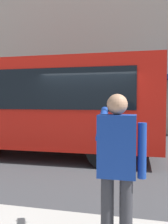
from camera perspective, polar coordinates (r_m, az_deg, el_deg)
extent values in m
plane|color=#38383A|center=(7.14, 2.02, -11.77)|extent=(60.00, 60.00, 0.00)
cube|color=#A89E8E|center=(14.30, 7.39, 19.79)|extent=(28.00, 0.80, 12.00)
cube|color=red|center=(8.21, -15.08, 2.01)|extent=(9.00, 2.50, 2.60)
cylinder|color=black|center=(8.50, 7.03, -6.02)|extent=(1.00, 0.28, 1.00)
cylinder|color=black|center=(6.35, 5.07, -8.96)|extent=(1.00, 0.28, 1.00)
cylinder|color=#2D2D33|center=(2.80, 10.01, -23.11)|extent=(0.14, 0.14, 0.82)
cylinder|color=#2D2D33|center=(2.81, 5.59, -22.94)|extent=(0.14, 0.14, 0.82)
cube|color=navy|center=(2.57, 7.89, -8.01)|extent=(0.40, 0.24, 0.66)
sphere|color=#A87A5B|center=(2.53, 7.96, 1.84)|extent=(0.22, 0.22, 0.22)
cylinder|color=navy|center=(2.57, 13.74, -8.97)|extent=(0.09, 0.09, 0.58)
cylinder|color=navy|center=(2.72, 4.42, -2.73)|extent=(0.09, 0.48, 0.37)
cube|color=black|center=(2.84, 6.43, 1.52)|extent=(0.07, 0.01, 0.14)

